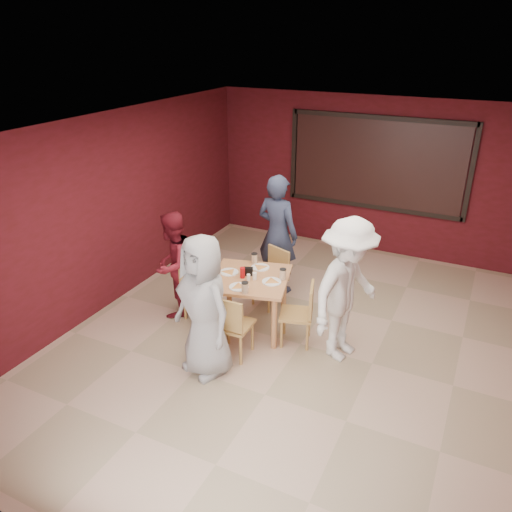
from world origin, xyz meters
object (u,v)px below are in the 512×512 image
at_px(chair_front, 231,323).
at_px(chair_right, 302,311).
at_px(chair_left, 197,283).
at_px(diner_front, 204,307).
at_px(diner_back, 277,234).
at_px(chair_back, 273,274).
at_px(diner_left, 173,265).
at_px(diner_right, 347,290).
at_px(dining_table, 250,284).

distance_m(chair_front, chair_right, 0.96).
distance_m(chair_left, diner_front, 1.34).
height_order(chair_right, diner_back, diner_back).
bearing_deg(chair_back, chair_front, -86.04).
xyz_separation_m(chair_front, chair_left, (-0.92, 0.69, 0.03)).
xyz_separation_m(chair_front, diner_left, (-1.26, 0.61, 0.27)).
bearing_deg(diner_left, diner_right, 86.20).
bearing_deg(chair_left, chair_front, -36.64).
xyz_separation_m(chair_front, chair_back, (-0.10, 1.48, -0.01)).
distance_m(chair_back, diner_left, 1.48).
height_order(dining_table, chair_back, dining_table).
bearing_deg(diner_right, dining_table, 105.19).
height_order(chair_front, diner_front, diner_front).
bearing_deg(diner_left, diner_back, 136.86).
bearing_deg(dining_table, diner_right, -1.22).
distance_m(chair_right, diner_left, 1.95).
height_order(diner_front, diner_back, diner_back).
bearing_deg(diner_right, chair_front, 135.11).
relative_size(diner_front, diner_left, 1.14).
bearing_deg(dining_table, chair_right, -1.22).
bearing_deg(diner_front, diner_back, 112.59).
bearing_deg(diner_front, dining_table, 107.12).
height_order(dining_table, diner_left, diner_left).
xyz_separation_m(chair_front, diner_back, (-0.24, 1.93, 0.44)).
xyz_separation_m(diner_front, diner_right, (1.40, 1.03, 0.04)).
bearing_deg(chair_back, diner_left, -143.13).
relative_size(dining_table, chair_left, 1.30).
bearing_deg(diner_back, chair_right, 134.80).
bearing_deg(chair_right, dining_table, 178.78).
distance_m(chair_front, diner_back, 2.00).
distance_m(diner_left, diner_right, 2.51).
distance_m(chair_left, diner_right, 2.20).
relative_size(chair_back, chair_right, 1.02).
distance_m(dining_table, diner_left, 1.17).
distance_m(dining_table, chair_right, 0.79).
height_order(dining_table, chair_front, dining_table).
bearing_deg(diner_left, diner_front, 43.52).
bearing_deg(dining_table, diner_front, -93.56).
bearing_deg(chair_right, chair_front, -134.07).
height_order(dining_table, chair_right, dining_table).
xyz_separation_m(diner_front, diner_left, (-1.10, 0.96, -0.11)).
height_order(diner_left, diner_right, diner_right).
relative_size(chair_back, diner_back, 0.47).
xyz_separation_m(dining_table, diner_right, (1.33, -0.03, 0.23)).
height_order(dining_table, diner_right, diner_right).
xyz_separation_m(dining_table, diner_back, (-0.14, 1.23, 0.24)).
bearing_deg(diner_back, diner_left, 60.91).
distance_m(chair_back, diner_right, 1.62).
height_order(chair_back, diner_front, diner_front).
bearing_deg(diner_right, diner_left, 107.91).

